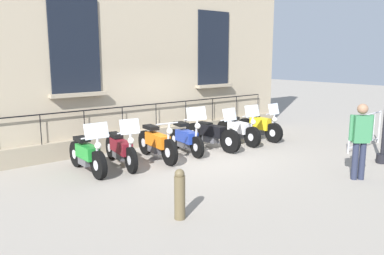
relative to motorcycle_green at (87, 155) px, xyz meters
name	(u,v)px	position (x,y,z in m)	size (l,w,h in m)	color
ground_plane	(196,156)	(0.44, 3.00, -0.43)	(60.00, 60.00, 0.00)	gray
building_facade	(147,2)	(-1.92, 3.00, 3.96)	(0.82, 11.34, 8.95)	tan
motorcycle_green	(87,155)	(0.00, 0.00, 0.00)	(1.96, 0.69, 1.30)	black
motorcycle_maroon	(121,149)	(-0.02, 0.91, 0.01)	(2.12, 0.68, 1.31)	black
motorcycle_orange	(157,144)	(0.05, 1.97, 0.02)	(2.07, 0.63, 1.10)	black
motorcycle_blue	(186,138)	(0.00, 3.02, 0.01)	(1.86, 0.73, 1.41)	black
motorcycle_black	(212,134)	(0.05, 3.97, 0.01)	(2.20, 0.62, 1.30)	black
motorcycle_white	(238,130)	(0.03, 5.11, 0.00)	(2.03, 0.64, 1.30)	black
motorcycle_yellow	(260,127)	(0.07, 6.09, 0.00)	(1.90, 0.54, 1.27)	black
crowd_barrier	(365,130)	(2.91, 7.64, 0.14)	(0.18, 2.11, 1.05)	#B7B7BF
bollard	(180,194)	(3.55, 0.09, 0.02)	(0.19, 0.19, 0.90)	brown
pedestrian_standing	(360,137)	(4.36, 4.57, 0.56)	(0.40, 0.43, 1.74)	#23283D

